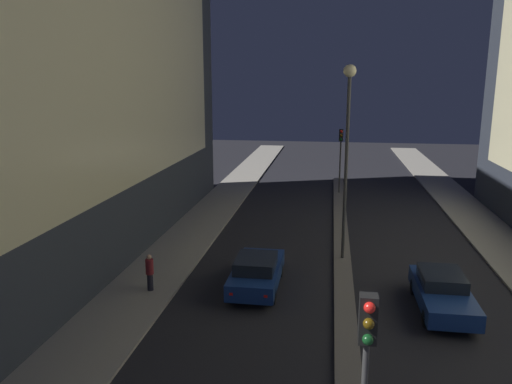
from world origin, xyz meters
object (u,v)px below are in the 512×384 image
Objects in this scene: street_lamp at (348,124)px; car_right_lane at (442,292)px; traffic_light_near at (366,364)px; traffic_light_mid at (341,147)px; car_left_lane at (257,272)px; pedestrian_on_left_sidewalk at (150,271)px.

car_right_lane is (3.66, -4.95, -5.94)m from street_lamp.
traffic_light_mid is at bearing 90.00° from traffic_light_near.
car_right_lane is at bearing -79.40° from traffic_light_mid.
traffic_light_mid is at bearing 78.89° from car_left_lane.
pedestrian_on_left_sidewalk reaches higher than car_left_lane.
traffic_light_near is 1.00× the size of traffic_light_mid.
street_lamp is 5.90× the size of pedestrian_on_left_sidewalk.
car_left_lane is 2.91× the size of pedestrian_on_left_sidewalk.
traffic_light_near is 13.29m from pedestrian_on_left_sidewalk.
car_left_lane is 4.45m from pedestrian_on_left_sidewalk.
traffic_light_near is 3.13× the size of pedestrian_on_left_sidewalk.
street_lamp is (0.00, 15.35, 2.97)m from traffic_light_near.
traffic_light_mid is 19.22m from car_left_lane.
street_lamp is at bearing 47.75° from car_left_lane.
street_lamp is 2.02× the size of car_right_lane.
street_lamp is 11.07m from pedestrian_on_left_sidewalk.
pedestrian_on_left_sidewalk reaches higher than car_right_lane.
car_right_lane is at bearing -53.51° from street_lamp.
car_right_lane is 11.64m from pedestrian_on_left_sidewalk.
car_left_lane is at bearing -132.25° from street_lamp.
traffic_light_mid is 1.07× the size of car_left_lane.
traffic_light_mid is at bearing 100.60° from car_right_lane.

